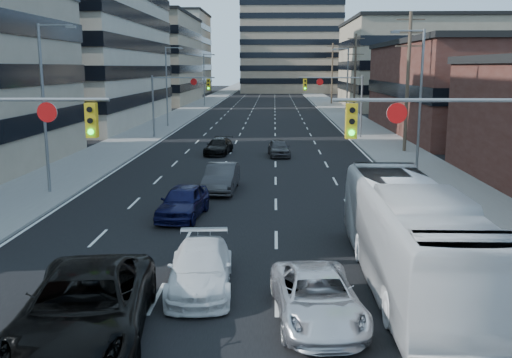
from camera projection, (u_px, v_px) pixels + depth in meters
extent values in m
cube|color=black|center=(267.00, 95.00, 138.55)|extent=(18.00, 300.00, 0.02)
cube|color=slate|center=(220.00, 95.00, 138.90)|extent=(5.00, 300.00, 0.15)
cube|color=slate|center=(315.00, 95.00, 138.18)|extent=(5.00, 300.00, 0.15)
cube|color=#ADA089|center=(35.00, 5.00, 68.05)|extent=(26.00, 34.00, 28.00)
cube|color=gray|center=(140.00, 60.00, 108.34)|extent=(20.00, 30.00, 16.00)
cube|color=#472119|center=(491.00, 90.00, 58.49)|extent=(20.00, 30.00, 9.00)
cube|color=gray|center=(414.00, 66.00, 95.23)|extent=(22.00, 28.00, 14.00)
cube|color=#ADA089|center=(160.00, 54.00, 147.30)|extent=(24.00, 24.00, 20.00)
cube|color=gray|center=(401.00, 70.00, 136.39)|extent=(22.00, 22.00, 12.00)
cylinder|color=slate|center=(8.00, 99.00, 18.01)|extent=(6.50, 0.12, 0.12)
cube|color=gold|center=(92.00, 120.00, 18.05)|extent=(0.35, 0.28, 1.10)
cylinder|color=black|center=(89.00, 110.00, 17.83)|extent=(0.18, 0.06, 0.18)
cylinder|color=black|center=(90.00, 121.00, 17.90)|extent=(0.18, 0.06, 0.18)
cylinder|color=#0CE526|center=(91.00, 132.00, 17.97)|extent=(0.18, 0.06, 0.18)
cylinder|color=white|center=(47.00, 112.00, 18.02)|extent=(0.64, 0.06, 0.64)
cylinder|color=slate|center=(438.00, 100.00, 17.59)|extent=(6.50, 0.12, 0.12)
cube|color=gold|center=(351.00, 121.00, 17.80)|extent=(0.35, 0.28, 1.10)
cylinder|color=black|center=(352.00, 110.00, 17.57)|extent=(0.18, 0.06, 0.18)
cylinder|color=black|center=(352.00, 121.00, 17.64)|extent=(0.18, 0.06, 0.18)
cylinder|color=#0CE526|center=(352.00, 133.00, 17.71)|extent=(0.18, 0.06, 0.18)
cylinder|color=white|center=(397.00, 113.00, 17.68)|extent=(0.64, 0.06, 0.64)
cylinder|color=slate|center=(153.00, 107.00, 54.94)|extent=(0.18, 0.18, 6.00)
cylinder|color=slate|center=(183.00, 78.00, 54.30)|extent=(6.00, 0.12, 0.12)
cube|color=gold|center=(209.00, 84.00, 54.35)|extent=(0.35, 0.28, 1.10)
cylinder|color=black|center=(208.00, 81.00, 54.13)|extent=(0.18, 0.06, 0.18)
cylinder|color=black|center=(208.00, 85.00, 54.19)|extent=(0.18, 0.06, 0.18)
cylinder|color=#0CE526|center=(208.00, 88.00, 54.26)|extent=(0.18, 0.06, 0.18)
cylinder|color=white|center=(194.00, 82.00, 54.32)|extent=(0.64, 0.06, 0.64)
cylinder|color=slate|center=(361.00, 107.00, 54.31)|extent=(0.18, 0.18, 6.00)
cylinder|color=slate|center=(331.00, 78.00, 53.86)|extent=(6.00, 0.12, 0.12)
cube|color=gold|center=(305.00, 85.00, 54.06)|extent=(0.35, 0.28, 1.10)
cylinder|color=black|center=(305.00, 81.00, 53.84)|extent=(0.18, 0.06, 0.18)
cylinder|color=black|center=(305.00, 85.00, 53.91)|extent=(0.18, 0.06, 0.18)
cylinder|color=#0CE526|center=(305.00, 88.00, 53.97)|extent=(0.18, 0.06, 0.18)
cylinder|color=white|center=(320.00, 82.00, 53.94)|extent=(0.64, 0.06, 0.64)
cylinder|color=#4C3D2D|center=(408.00, 84.00, 44.93)|extent=(0.28, 0.28, 11.00)
cube|color=#4C3D2D|center=(411.00, 19.00, 43.98)|extent=(2.20, 0.10, 0.10)
cube|color=#4C3D2D|center=(410.00, 33.00, 44.18)|extent=(2.20, 0.10, 0.10)
cube|color=#4C3D2D|center=(409.00, 46.00, 44.37)|extent=(2.20, 0.10, 0.10)
cylinder|color=#4C3D2D|center=(355.00, 77.00, 74.35)|extent=(0.28, 0.28, 11.00)
cube|color=#4C3D2D|center=(356.00, 38.00, 73.40)|extent=(2.20, 0.10, 0.10)
cube|color=#4C3D2D|center=(356.00, 46.00, 73.59)|extent=(2.20, 0.10, 0.10)
cube|color=#4C3D2D|center=(356.00, 54.00, 73.79)|extent=(2.20, 0.10, 0.10)
cylinder|color=#4C3D2D|center=(332.00, 74.00, 103.77)|extent=(0.28, 0.28, 11.00)
cube|color=#4C3D2D|center=(333.00, 46.00, 102.82)|extent=(2.20, 0.10, 0.10)
cube|color=#4C3D2D|center=(333.00, 52.00, 103.01)|extent=(2.20, 0.10, 0.10)
cube|color=#4C3D2D|center=(333.00, 58.00, 103.21)|extent=(2.20, 0.10, 0.10)
cylinder|color=slate|center=(44.00, 111.00, 30.15)|extent=(0.16, 0.16, 9.00)
cylinder|color=slate|center=(55.00, 25.00, 29.27)|extent=(1.80, 0.10, 0.10)
cube|color=slate|center=(71.00, 27.00, 29.26)|extent=(0.50, 0.22, 0.14)
cylinder|color=slate|center=(167.00, 88.00, 64.47)|extent=(0.16, 0.16, 9.00)
cylinder|color=slate|center=(174.00, 48.00, 63.59)|extent=(1.80, 0.10, 0.10)
cube|color=slate|center=(181.00, 48.00, 63.58)|extent=(0.50, 0.22, 0.14)
cylinder|color=slate|center=(204.00, 80.00, 98.79)|extent=(0.16, 0.16, 9.00)
cylinder|color=slate|center=(209.00, 54.00, 97.91)|extent=(1.80, 0.10, 0.10)
cube|color=slate|center=(214.00, 55.00, 97.90)|extent=(0.50, 0.22, 0.14)
cylinder|color=slate|center=(420.00, 106.00, 34.39)|extent=(0.16, 0.16, 9.00)
cylinder|color=slate|center=(409.00, 31.00, 33.57)|extent=(1.80, 0.10, 0.10)
cube|color=slate|center=(395.00, 32.00, 33.61)|extent=(0.50, 0.22, 0.14)
cylinder|color=slate|center=(347.00, 86.00, 68.71)|extent=(0.16, 0.16, 9.00)
cylinder|color=slate|center=(341.00, 49.00, 67.89)|extent=(1.80, 0.10, 0.10)
cube|color=slate|center=(334.00, 50.00, 67.93)|extent=(0.50, 0.22, 0.14)
imported|color=black|center=(85.00, 308.00, 14.20)|extent=(3.82, 6.92, 1.83)
imported|color=silver|center=(200.00, 268.00, 17.66)|extent=(2.23, 4.86, 1.38)
imported|color=silver|center=(317.00, 297.00, 15.47)|extent=(2.64, 4.99, 1.34)
imported|color=silver|center=(411.00, 236.00, 17.80)|extent=(2.72, 11.62, 3.24)
imported|color=black|center=(183.00, 202.00, 26.08)|extent=(2.23, 4.58, 1.51)
imported|color=#303032|center=(221.00, 178.00, 31.62)|extent=(1.82, 4.70, 1.53)
imported|color=black|center=(219.00, 146.00, 45.01)|extent=(2.25, 4.49, 1.25)
imported|color=#39393C|center=(279.00, 148.00, 44.02)|extent=(1.86, 3.99, 1.32)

